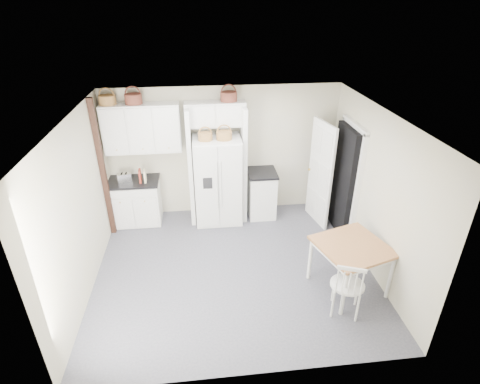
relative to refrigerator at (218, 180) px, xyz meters
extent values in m
plane|color=#3D3D48|center=(0.15, -1.62, -0.87)|extent=(4.50, 4.50, 0.00)
plane|color=white|center=(0.15, -1.62, 1.73)|extent=(4.50, 4.50, 0.00)
plane|color=beige|center=(0.15, 0.38, 0.43)|extent=(4.50, 0.00, 4.50)
plane|color=beige|center=(-2.10, -1.62, 0.43)|extent=(0.00, 4.00, 4.00)
plane|color=beige|center=(2.40, -1.62, 0.43)|extent=(0.00, 4.00, 4.00)
cube|color=silver|center=(0.00, 0.00, 0.00)|extent=(0.90, 0.72, 1.73)
cube|color=silver|center=(-1.63, 0.08, -0.43)|extent=(0.94, 0.60, 0.87)
cube|color=silver|center=(0.88, 0.08, -0.40)|extent=(0.53, 0.63, 0.93)
cube|color=brown|center=(1.85, -2.27, -0.47)|extent=(1.21, 1.21, 0.80)
cube|color=silver|center=(1.63, -2.74, -0.38)|extent=(0.60, 0.57, 0.97)
cube|color=black|center=(-1.63, 0.08, 0.03)|extent=(0.98, 0.63, 0.04)
cube|color=black|center=(0.88, 0.08, 0.08)|extent=(0.57, 0.67, 0.04)
cube|color=silver|center=(-1.77, 0.04, 0.13)|extent=(0.28, 0.20, 0.17)
cube|color=maroon|center=(-1.46, 0.00, 0.17)|extent=(0.05, 0.17, 0.25)
cube|color=beige|center=(-1.37, 0.00, 0.17)|extent=(0.04, 0.16, 0.24)
cylinder|color=brown|center=(-1.88, 0.21, 1.57)|extent=(0.29, 0.29, 0.17)
cylinder|color=#56291E|center=(-1.43, 0.21, 1.57)|extent=(0.30, 0.30, 0.18)
cylinder|color=#56291E|center=(0.25, 0.21, 1.57)|extent=(0.30, 0.30, 0.17)
cylinder|color=brown|center=(-0.21, -0.10, 0.94)|extent=(0.26, 0.26, 0.14)
cylinder|color=brown|center=(0.14, -0.10, 0.94)|extent=(0.28, 0.28, 0.15)
cube|color=silver|center=(-1.35, 0.21, 1.03)|extent=(1.40, 0.34, 0.90)
cube|color=silver|center=(0.00, 0.21, 1.26)|extent=(1.12, 0.34, 0.45)
cube|color=silver|center=(-0.51, 0.08, 0.28)|extent=(0.08, 0.60, 2.30)
cube|color=silver|center=(0.51, 0.08, 0.28)|extent=(0.08, 0.60, 2.30)
cube|color=black|center=(-2.05, -0.27, 0.43)|extent=(0.09, 0.09, 2.60)
cube|color=black|center=(2.31, -0.62, 0.16)|extent=(0.18, 0.85, 2.05)
cube|color=white|center=(1.95, -0.28, 0.16)|extent=(0.21, 0.79, 2.05)
camera|label=1|loc=(-0.31, -6.55, 3.21)|focal=28.00mm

